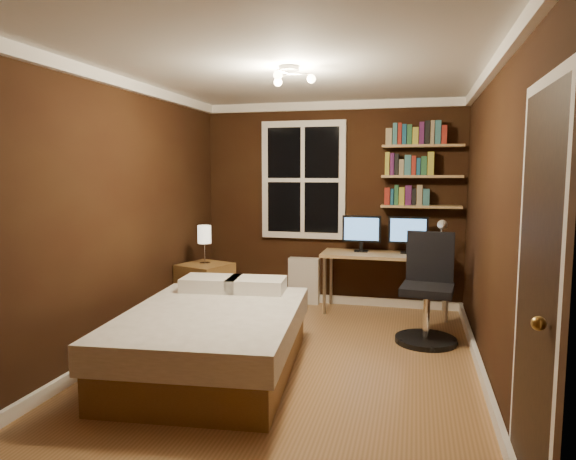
% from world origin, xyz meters
% --- Properties ---
extents(floor, '(4.20, 4.20, 0.00)m').
position_xyz_m(floor, '(0.00, 0.00, 0.00)').
color(floor, olive).
rests_on(floor, ground).
extents(wall_back, '(3.20, 0.04, 2.50)m').
position_xyz_m(wall_back, '(0.00, 2.10, 1.25)').
color(wall_back, black).
rests_on(wall_back, ground).
extents(wall_left, '(0.04, 4.20, 2.50)m').
position_xyz_m(wall_left, '(-1.60, 0.00, 1.25)').
color(wall_left, black).
rests_on(wall_left, ground).
extents(wall_right, '(0.04, 4.20, 2.50)m').
position_xyz_m(wall_right, '(1.60, 0.00, 1.25)').
color(wall_right, black).
rests_on(wall_right, ground).
extents(ceiling, '(3.20, 4.20, 0.02)m').
position_xyz_m(ceiling, '(0.00, 0.00, 2.50)').
color(ceiling, white).
rests_on(ceiling, wall_back).
extents(window, '(1.06, 0.06, 1.46)m').
position_xyz_m(window, '(-0.35, 2.06, 1.55)').
color(window, white).
rests_on(window, wall_back).
extents(door, '(0.03, 0.82, 2.05)m').
position_xyz_m(door, '(1.59, -1.55, 1.02)').
color(door, black).
rests_on(door, ground).
extents(door_knob, '(0.06, 0.06, 0.06)m').
position_xyz_m(door_knob, '(1.55, -1.85, 1.00)').
color(door_knob, '#BE9340').
rests_on(door_knob, door).
extents(ceiling_fixture, '(0.44, 0.44, 0.18)m').
position_xyz_m(ceiling_fixture, '(0.00, -0.10, 2.40)').
color(ceiling_fixture, beige).
rests_on(ceiling_fixture, ceiling).
extents(bookshelf_lower, '(0.92, 0.22, 0.03)m').
position_xyz_m(bookshelf_lower, '(1.08, 1.98, 1.25)').
color(bookshelf_lower, tan).
rests_on(bookshelf_lower, wall_back).
extents(books_row_lower, '(0.48, 0.16, 0.23)m').
position_xyz_m(books_row_lower, '(1.08, 1.98, 1.38)').
color(books_row_lower, maroon).
rests_on(books_row_lower, bookshelf_lower).
extents(bookshelf_middle, '(0.92, 0.22, 0.03)m').
position_xyz_m(bookshelf_middle, '(1.08, 1.98, 1.60)').
color(bookshelf_middle, tan).
rests_on(bookshelf_middle, wall_back).
extents(books_row_middle, '(0.54, 0.16, 0.23)m').
position_xyz_m(books_row_middle, '(1.08, 1.98, 1.73)').
color(books_row_middle, navy).
rests_on(books_row_middle, bookshelf_middle).
extents(bookshelf_upper, '(0.92, 0.22, 0.03)m').
position_xyz_m(bookshelf_upper, '(1.08, 1.98, 1.95)').
color(bookshelf_upper, tan).
rests_on(bookshelf_upper, wall_back).
extents(books_row_upper, '(0.66, 0.16, 0.23)m').
position_xyz_m(books_row_upper, '(1.08, 1.98, 2.08)').
color(books_row_upper, '#296039').
rests_on(books_row_upper, bookshelf_upper).
extents(bed, '(1.55, 2.03, 0.65)m').
position_xyz_m(bed, '(-0.59, -0.36, 0.28)').
color(bed, brown).
rests_on(bed, ground).
extents(nightstand, '(0.63, 0.63, 0.62)m').
position_xyz_m(nightstand, '(-1.27, 1.08, 0.31)').
color(nightstand, brown).
rests_on(nightstand, ground).
extents(bedside_lamp, '(0.15, 0.15, 0.44)m').
position_xyz_m(bedside_lamp, '(-1.27, 1.08, 0.84)').
color(bedside_lamp, white).
rests_on(bedside_lamp, nightstand).
extents(radiator, '(0.39, 0.13, 0.58)m').
position_xyz_m(radiator, '(-0.32, 1.99, 0.29)').
color(radiator, silver).
rests_on(radiator, ground).
extents(desk, '(1.48, 0.56, 0.70)m').
position_xyz_m(desk, '(0.70, 1.80, 0.64)').
color(desk, tan).
rests_on(desk, ground).
extents(monitor_left, '(0.46, 0.12, 0.43)m').
position_xyz_m(monitor_left, '(0.40, 1.88, 0.92)').
color(monitor_left, black).
rests_on(monitor_left, desk).
extents(monitor_right, '(0.46, 0.12, 0.43)m').
position_xyz_m(monitor_right, '(0.94, 1.88, 0.92)').
color(monitor_right, black).
rests_on(monitor_right, desk).
extents(desk_lamp, '(0.14, 0.32, 0.44)m').
position_xyz_m(desk_lamp, '(1.31, 1.73, 0.92)').
color(desk_lamp, silver).
rests_on(desk_lamp, desk).
extents(office_chair, '(0.59, 0.59, 1.07)m').
position_xyz_m(office_chair, '(1.16, 0.85, 0.41)').
color(office_chair, black).
rests_on(office_chair, ground).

